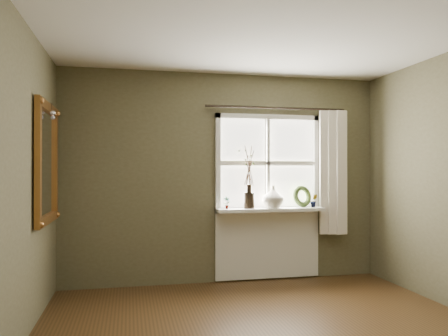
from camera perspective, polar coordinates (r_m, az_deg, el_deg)
The scene contains 13 objects.
ceiling at distance 3.51m, azimuth 8.63°, elevation 19.85°, with size 4.50×4.50×0.00m, color silver.
wall_back at distance 5.50m, azimuth 0.05°, elevation -1.25°, with size 4.00×0.10×2.60m, color brown.
window_frame at distance 5.58m, azimuth 5.74°, elevation 0.62°, with size 1.36×0.06×1.24m.
window_sill at distance 5.50m, azimuth 6.09°, elevation -5.42°, with size 1.36×0.26×0.04m, color white.
window_apron at distance 5.66m, azimuth 5.74°, elevation -9.77°, with size 1.36×0.04×0.88m, color white.
dark_jug at distance 5.41m, azimuth 3.29°, elevation -4.25°, with size 0.13×0.13×0.20m, color black.
cream_vase at distance 5.50m, azimuth 6.43°, elevation -3.76°, with size 0.27×0.27×0.28m, color beige.
wreath at distance 5.68m, azimuth 10.17°, elevation -3.97°, with size 0.28×0.28×0.07m, color #364A21.
potted_plant_left at distance 5.34m, azimuth 0.36°, elevation -4.56°, with size 0.08×0.05×0.15m, color #364A21.
potted_plant_right at distance 5.70m, azimuth 11.65°, elevation -4.19°, with size 0.09×0.07×0.17m, color #364A21.
curtain at distance 5.80m, azimuth 13.95°, elevation -0.55°, with size 0.36×0.12×1.59m, color white.
curtain_rod at distance 5.61m, azimuth 6.90°, elevation 7.79°, with size 0.03×0.03×1.84m, color black.
gilt_mirror at distance 4.61m, azimuth -22.12°, elevation 0.63°, with size 0.10×0.99×1.18m.
Camera 1 is at (-1.18, -3.08, 1.39)m, focal length 35.00 mm.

